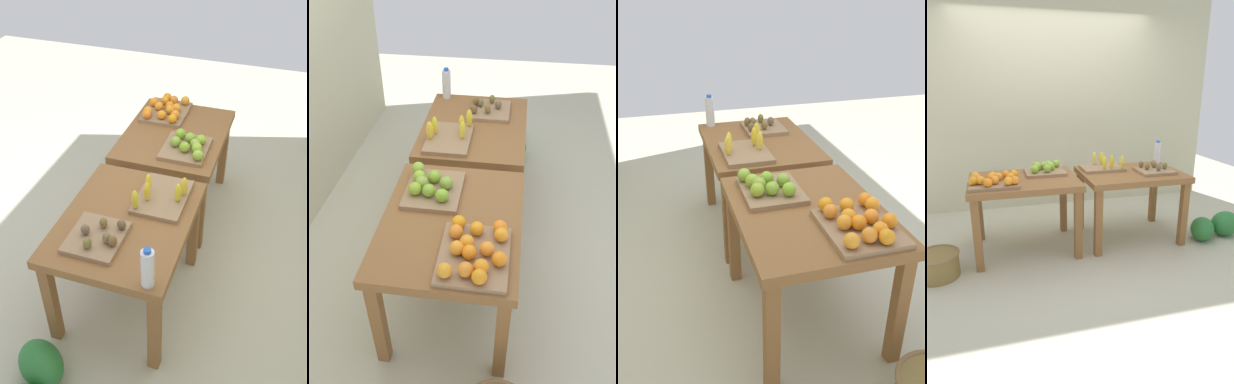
# 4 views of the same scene
# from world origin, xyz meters

# --- Properties ---
(ground_plane) EXTENTS (8.00, 8.00, 0.00)m
(ground_plane) POSITION_xyz_m (0.00, 0.00, 0.00)
(ground_plane) COLOR #B9B59A
(display_table_left) EXTENTS (1.04, 0.80, 0.74)m
(display_table_left) POSITION_xyz_m (-0.56, 0.00, 0.64)
(display_table_left) COLOR brown
(display_table_left) RESTS_ON ground_plane
(display_table_right) EXTENTS (1.04, 0.80, 0.74)m
(display_table_right) POSITION_xyz_m (0.56, 0.00, 0.64)
(display_table_right) COLOR brown
(display_table_right) RESTS_ON ground_plane
(orange_bin) EXTENTS (0.46, 0.36, 0.11)m
(orange_bin) POSITION_xyz_m (-0.84, -0.16, 0.79)
(orange_bin) COLOR #947351
(orange_bin) RESTS_ON display_table_left
(apple_bin) EXTENTS (0.40, 0.34, 0.11)m
(apple_bin) POSITION_xyz_m (-0.33, 0.16, 0.79)
(apple_bin) COLOR #947351
(apple_bin) RESTS_ON display_table_left
(banana_crate) EXTENTS (0.44, 0.32, 0.17)m
(banana_crate) POSITION_xyz_m (0.31, 0.16, 0.78)
(banana_crate) COLOR #947351
(banana_crate) RESTS_ON display_table_right
(kiwi_bin) EXTENTS (0.36, 0.32, 0.10)m
(kiwi_bin) POSITION_xyz_m (0.79, -0.09, 0.77)
(kiwi_bin) COLOR #947351
(kiwi_bin) RESTS_ON display_table_right
(water_bottle) EXTENTS (0.07, 0.07, 0.26)m
(water_bottle) POSITION_xyz_m (1.02, 0.30, 0.87)
(water_bottle) COLOR silver
(water_bottle) RESTS_ON display_table_right
(watermelon_pile) EXTENTS (0.67, 0.41, 0.28)m
(watermelon_pile) POSITION_xyz_m (1.48, -0.27, 0.13)
(watermelon_pile) COLOR #287232
(watermelon_pile) RESTS_ON ground_plane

